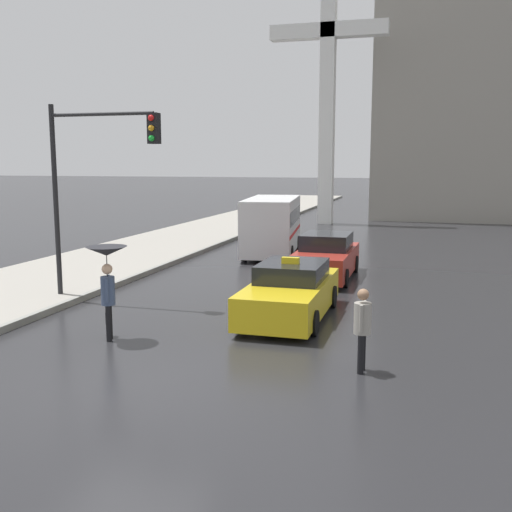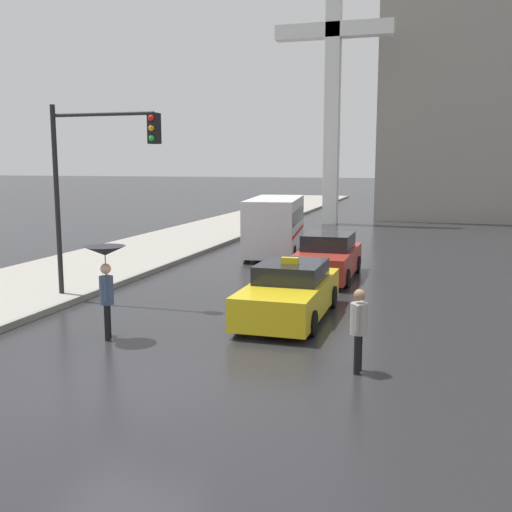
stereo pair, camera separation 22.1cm
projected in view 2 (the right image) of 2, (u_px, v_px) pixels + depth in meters
ground_plane at (121, 389)px, 10.48m from camera, size 300.00×300.00×0.00m
taxi at (290, 292)px, 15.20m from camera, size 1.91×4.56×1.57m
sedan_red at (327, 258)px, 20.46m from camera, size 1.91×4.47×1.52m
ambulance_van at (275, 223)px, 25.63m from camera, size 2.69×5.65×2.43m
pedestrian_with_umbrella at (106, 268)px, 13.18m from camera, size 0.91×0.91×2.11m
pedestrian_man at (359, 324)px, 11.16m from camera, size 0.34×0.48×1.61m
traffic_light at (96, 166)px, 16.43m from camera, size 3.30×0.38×5.51m
monument_cross at (333, 73)px, 37.47m from camera, size 7.36×0.90×16.72m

